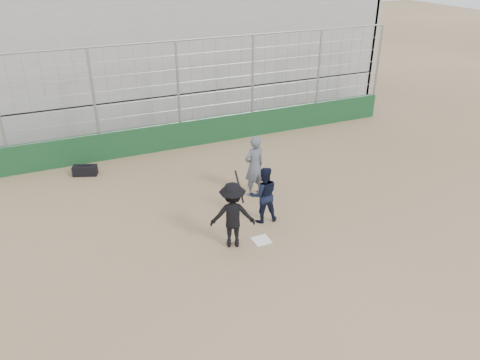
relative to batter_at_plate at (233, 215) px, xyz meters
name	(u,v)px	position (x,y,z in m)	size (l,w,h in m)	color
ground	(261,241)	(0.76, -0.14, -0.89)	(90.00, 90.00, 0.00)	brown
home_plate	(261,240)	(0.76, -0.14, -0.88)	(0.44, 0.44, 0.02)	white
backstop	(180,123)	(0.76, 6.86, 0.06)	(18.10, 0.25, 4.04)	#11371B
bleachers	(145,47)	(0.76, 11.81, 2.03)	(20.25, 6.70, 6.98)	gray
batter_at_plate	(233,215)	(0.00, 0.00, 0.00)	(1.31, 1.01, 1.93)	black
catcher_crouched	(264,204)	(1.23, 0.71, -0.33)	(0.90, 0.75, 1.14)	black
umpire	(254,169)	(1.67, 2.26, -0.02)	(0.71, 0.46, 1.74)	#4A4F5D
equipment_bag	(85,170)	(-2.98, 5.80, -0.72)	(0.86, 0.59, 0.38)	black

